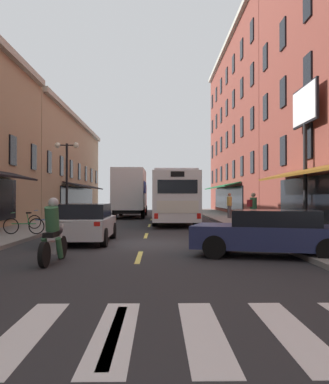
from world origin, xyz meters
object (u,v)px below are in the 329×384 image
box_truck (131,193)px  sedan_mid (136,206)px  sedan_far (272,233)px  pedestrian_mid (229,205)px  bicycle_near (45,221)px  street_lamp_twin (67,178)px  pedestrian_near (253,209)px  billboard_sign (305,120)px  transit_bus (173,197)px  bicycle_mid (24,225)px  sedan_near (85,223)px  motorcycle_rider (53,235)px

box_truck → sedan_mid: 10.15m
sedan_far → pedestrian_mid: size_ratio=2.53×
box_truck → sedan_mid: size_ratio=1.88×
bicycle_near → pedestrian_mid: 14.81m
box_truck → street_lamp_twin: size_ratio=1.77×
pedestrian_mid → pedestrian_near: bearing=81.8°
pedestrian_mid → street_lamp_twin: size_ratio=0.38×
billboard_sign → transit_bus: size_ratio=0.52×
billboard_sign → sedan_mid: (-8.94, 26.21, -4.39)m
sedan_far → bicycle_mid: (-8.77, 5.72, -0.17)m
transit_bus → sedan_near: (-3.64, -12.23, -0.97)m
bicycle_near → transit_bus: bearing=48.7°
sedan_near → bicycle_near: sedan_near is taller
sedan_mid → street_lamp_twin: (-3.02, -19.76, 2.09)m
bicycle_near → street_lamp_twin: street_lamp_twin is taller
billboard_sign → sedan_mid: billboard_sign is taller
billboard_sign → sedan_far: 8.75m
sedan_far → street_lamp_twin: street_lamp_twin is taller
transit_bus → pedestrian_mid: (4.23, 2.95, -0.60)m
transit_bus → box_truck: bearing=115.1°
pedestrian_near → pedestrian_mid: size_ratio=0.96×
bicycle_mid → sedan_far: bearing=-33.1°
transit_bus → street_lamp_twin: size_ratio=2.60×
sedan_far → pedestrian_near: 10.16m
billboard_sign → bicycle_near: size_ratio=3.79×
pedestrian_mid → sedan_mid: bearing=-68.1°
street_lamp_twin → box_truck: bearing=72.0°
bicycle_near → sedan_near: bearing=-60.4°
motorcycle_rider → pedestrian_mid: pedestrian_mid is taller
box_truck → sedan_far: box_truck is taller
pedestrian_near → sedan_far: bearing=-35.7°
sedan_near → pedestrian_near: size_ratio=2.43×
billboard_sign → transit_bus: (-5.56, 9.20, -3.42)m
box_truck → pedestrian_near: size_ratio=4.78×
sedan_mid → motorcycle_rider: size_ratio=2.17×
bicycle_mid → pedestrian_mid: (10.75, 13.20, 0.59)m
pedestrian_near → sedan_mid: bearing=171.7°
motorcycle_rider → bicycle_mid: motorcycle_rider is taller
sedan_far → billboard_sign: bearing=63.9°
pedestrian_mid → sedan_far: bearing=77.6°
motorcycle_rider → street_lamp_twin: bearing=101.0°
pedestrian_mid → transit_bus: bearing=28.4°
bicycle_near → sedan_mid: bearing=82.8°
sedan_mid → street_lamp_twin: size_ratio=0.94×
billboard_sign → sedan_far: (-3.32, -6.78, -4.43)m
bicycle_mid → street_lamp_twin: 7.85m
transit_bus → sedan_near: 12.80m
box_truck → sedan_far: (5.50, -22.92, -1.33)m
sedan_mid → sedan_far: size_ratio=0.97×
motorcycle_rider → bicycle_near: size_ratio=1.21×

